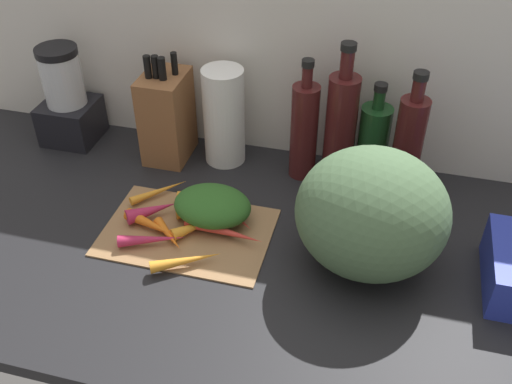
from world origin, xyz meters
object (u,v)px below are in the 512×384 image
(carrot_8, at_px, (225,230))
(carrot_9, at_px, (194,228))
(winter_squash, at_px, (372,214))
(carrot_3, at_px, (186,261))
(blender_appliance, at_px, (67,101))
(carrot_4, at_px, (199,211))
(carrot_6, at_px, (230,210))
(carrot_1, at_px, (152,239))
(knife_block, at_px, (167,116))
(bottle_3, at_px, (408,145))
(carrot_2, at_px, (169,235))
(carrot_7, at_px, (154,226))
(cutting_board, at_px, (188,230))
(carrot_0, at_px, (152,210))
(bottle_1, at_px, (340,127))
(carrot_5, at_px, (206,198))
(carrot_11, at_px, (159,191))
(bottle_0, at_px, (304,130))
(carrot_10, at_px, (204,214))
(paper_towel_roll, at_px, (224,116))

(carrot_8, relative_size, carrot_9, 1.67)
(winter_squash, bearing_deg, carrot_9, -178.42)
(carrot_3, height_order, blender_appliance, blender_appliance)
(carrot_4, relative_size, blender_appliance, 0.39)
(blender_appliance, bearing_deg, carrot_6, -23.30)
(carrot_1, height_order, knife_block, knife_block)
(winter_squash, bearing_deg, bottle_3, 78.28)
(carrot_2, bearing_deg, carrot_8, 19.70)
(carrot_7, distance_m, carrot_8, 0.16)
(cutting_board, height_order, carrot_0, carrot_0)
(cutting_board, relative_size, bottle_1, 1.04)
(carrot_5, bearing_deg, carrot_8, -52.02)
(knife_block, xyz_separation_m, bottle_3, (0.58, -0.00, 0.01))
(carrot_6, relative_size, winter_squash, 0.54)
(carrot_5, height_order, carrot_11, carrot_5)
(carrot_6, bearing_deg, cutting_board, -139.06)
(carrot_7, xyz_separation_m, winter_squash, (0.45, 0.03, 0.11))
(carrot_3, relative_size, carrot_6, 0.90)
(carrot_11, xyz_separation_m, blender_appliance, (-0.32, 0.19, 0.09))
(winter_squash, bearing_deg, carrot_8, -179.53)
(carrot_8, bearing_deg, carrot_11, 153.12)
(carrot_0, xyz_separation_m, winter_squash, (0.48, -0.02, 0.11))
(carrot_1, xyz_separation_m, bottle_3, (0.50, 0.33, 0.11))
(cutting_board, height_order, carrot_6, carrot_6)
(carrot_0, xyz_separation_m, carrot_11, (-0.02, 0.08, -0.01))
(carrot_1, bearing_deg, carrot_3, -24.02)
(carrot_7, xyz_separation_m, bottle_3, (0.51, 0.29, 0.11))
(cutting_board, distance_m, carrot_1, 0.09)
(carrot_6, relative_size, blender_appliance, 0.63)
(carrot_1, bearing_deg, carrot_11, 106.98)
(carrot_3, xyz_separation_m, carrot_4, (-0.03, 0.16, -0.00))
(carrot_1, distance_m, carrot_8, 0.16)
(blender_appliance, bearing_deg, carrot_8, -28.87)
(bottle_0, xyz_separation_m, bottle_3, (0.24, -0.01, 0.00))
(carrot_10, bearing_deg, carrot_5, 105.46)
(bottle_1, bearing_deg, cutting_board, -135.00)
(carrot_2, bearing_deg, blender_appliance, 141.01)
(carrot_2, bearing_deg, paper_towel_roll, 85.60)
(carrot_4, relative_size, bottle_3, 0.33)
(carrot_6, height_order, carrot_9, carrot_6)
(carrot_7, bearing_deg, paper_towel_roll, 78.14)
(carrot_0, height_order, carrot_7, carrot_0)
(carrot_9, bearing_deg, winter_squash, 1.58)
(carrot_1, bearing_deg, bottle_3, 33.92)
(carrot_2, bearing_deg, bottle_1, 46.08)
(cutting_board, distance_m, carrot_7, 0.08)
(carrot_11, bearing_deg, carrot_1, -73.02)
(carrot_11, distance_m, bottle_0, 0.37)
(carrot_0, distance_m, carrot_8, 0.18)
(carrot_1, relative_size, paper_towel_roll, 0.57)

